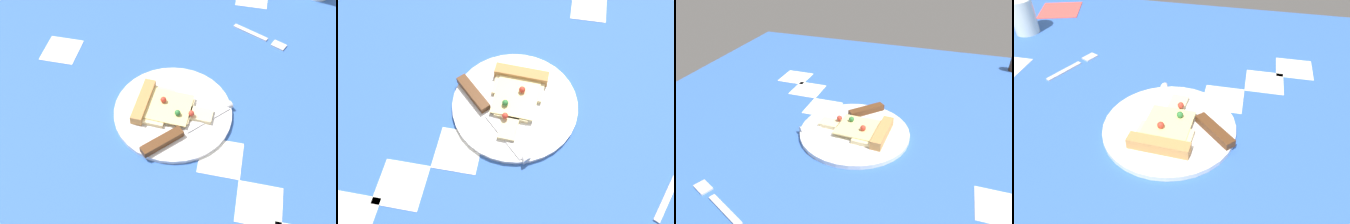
% 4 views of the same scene
% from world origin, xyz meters
% --- Properties ---
extents(ground_plane, '(1.36, 1.36, 0.03)m').
position_xyz_m(ground_plane, '(-0.00, 0.00, -0.01)').
color(ground_plane, '#3360B7').
rests_on(ground_plane, ground).
extents(plate, '(0.27, 0.27, 0.01)m').
position_xyz_m(plate, '(-0.01, 0.03, 0.01)').
color(plate, silver).
rests_on(plate, ground_plane).
extents(pizza_slice, '(0.12, 0.18, 0.03)m').
position_xyz_m(pizza_slice, '(-0.01, 0.00, 0.02)').
color(pizza_slice, beige).
rests_on(pizza_slice, plate).
extents(knife, '(0.19, 0.18, 0.02)m').
position_xyz_m(knife, '(0.05, 0.06, 0.02)').
color(knife, silver).
rests_on(knife, plate).
extents(fork, '(0.08, 0.15, 0.01)m').
position_xyz_m(fork, '(-0.31, 0.21, 0.00)').
color(fork, silver).
rests_on(fork, ground_plane).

